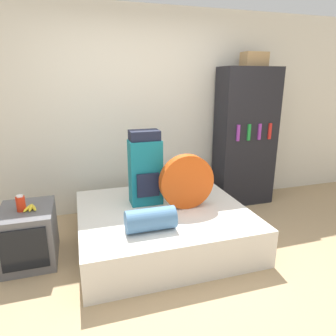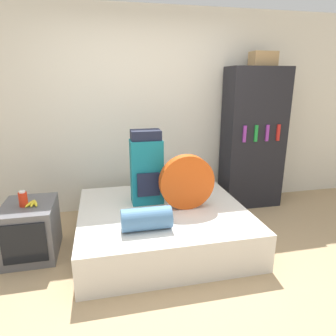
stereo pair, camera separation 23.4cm
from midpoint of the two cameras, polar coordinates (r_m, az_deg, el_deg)
name	(u,v)px [view 2 (the right image)]	position (r m, az deg, el deg)	size (l,w,h in m)	color
ground_plane	(180,283)	(2.83, 4.77, -21.04)	(16.00, 16.00, 0.00)	tan
wall_back	(146,113)	(4.01, -2.51, 10.46)	(8.00, 0.05, 2.60)	silver
bed	(162,225)	(3.33, 0.91, -10.78)	(1.76, 1.59, 0.39)	silver
backpack	(147,168)	(3.28, -2.08, -0.08)	(0.34, 0.26, 0.82)	#14707F
tent_bag	(187,182)	(3.17, 5.70, -2.72)	(0.59, 0.11, 0.59)	#D14C14
sleeping_roll	(147,219)	(2.78, -1.69, -9.69)	(0.46, 0.21, 0.21)	teal
television	(31,230)	(3.31, -22.80, -10.83)	(0.49, 0.61, 0.54)	#5B5B60
canister	(23,199)	(3.16, -24.00, -5.44)	(0.08, 0.08, 0.16)	red
banana_bunch	(33,203)	(3.17, -22.47, -6.28)	(0.13, 0.18, 0.03)	yellow
bookshelf	(253,139)	(4.29, 17.40, 5.29)	(0.80, 0.42, 1.88)	black
cardboard_box	(263,59)	(4.29, 19.27, 19.02)	(0.32, 0.20, 0.18)	#A88456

